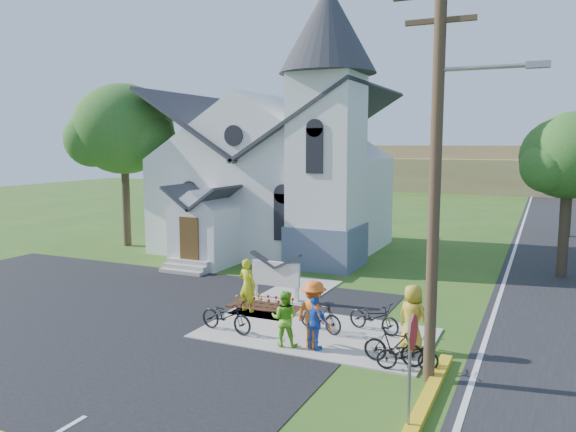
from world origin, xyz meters
The scene contains 22 objects.
ground centered at (0.00, 0.00, 0.00)m, with size 120.00×120.00×0.00m, color #2B5719.
parking_lot centered at (-7.00, -2.00, 0.01)m, with size 20.00×16.00×0.02m, color black.
sidewalk centered at (1.50, 0.50, 0.03)m, with size 7.00×4.00×0.05m, color #9E9A8F.
church centered at (-5.48, 12.48, 5.25)m, with size 12.35×12.00×13.00m.
church_sign centered at (-1.20, 3.20, 1.03)m, with size 2.20×0.40×1.70m.
flower_bed centered at (-1.20, 2.30, 0.04)m, with size 2.60×1.10×0.07m, color #36180E.
utility_pole centered at (5.36, -1.50, 5.40)m, with size 3.45×0.28×10.00m.
stop_sign centered at (5.43, -4.20, 1.78)m, with size 0.11×0.76×2.48m.
tree_lot_corner centered at (-14.00, 10.00, 6.60)m, with size 5.60×5.60×9.15m.
tree_road_near centered at (8.50, 12.00, 5.21)m, with size 4.00×4.00×7.05m.
tree_road_mid centered at (9.00, 24.00, 5.78)m, with size 4.40×4.40×7.80m.
distant_hills centered at (3.36, 56.33, 2.17)m, with size 61.00×10.00×5.60m.
cyclist_0 centered at (-1.48, 1.54, 0.98)m, with size 0.68×0.44×1.85m, color #BAC417.
bike_0 centered at (-1.05, -0.59, 0.55)m, with size 0.66×1.89×0.99m, color black.
cyclist_1 centered at (1.10, -0.93, 0.86)m, with size 0.78×0.61×1.61m, color #6ECD26.
bike_1 centered at (1.57, 0.64, 0.55)m, with size 0.47×1.67×1.01m, color black.
cyclist_2 centered at (2.01, -0.87, 0.83)m, with size 0.91×0.38×1.56m, color blue.
bike_2 centered at (3.09, 1.30, 0.52)m, with size 0.62×1.78×0.94m, color black.
cyclist_3 centered at (1.91, -0.72, 1.03)m, with size 1.26×0.72×1.95m, color orange.
bike_3 centered at (4.28, -0.97, 0.54)m, with size 0.46×1.63×0.98m, color black.
cyclist_4 centered at (4.50, 0.23, 0.99)m, with size 0.92×0.60×1.89m, color gold.
bike_4 centered at (4.70, -1.20, 0.46)m, with size 0.55×1.57×0.83m, color black.
Camera 1 is at (7.69, -14.98, 5.81)m, focal length 35.00 mm.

